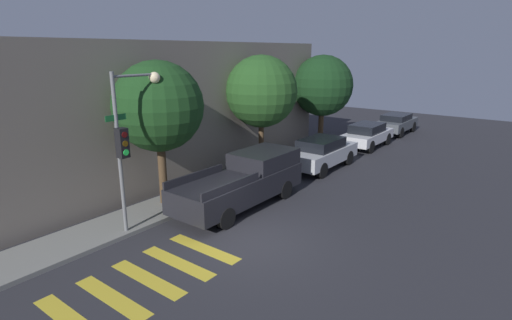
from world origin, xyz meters
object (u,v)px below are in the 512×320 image
traffic_light_pole (129,130)px  pickup_truck (245,180)px  tree_near_corner (158,107)px  tree_midblock (261,92)px  sedan_middle (367,135)px  sedan_far_end (396,123)px  tree_far_end (323,86)px  sedan_near_corner (322,152)px

traffic_light_pole → pickup_truck: bearing=-17.6°
tree_near_corner → tree_midblock: (6.14, 0.00, 0.05)m
sedan_middle → sedan_far_end: 5.18m
sedan_far_end → tree_far_end: bearing=161.1°
pickup_truck → tree_near_corner: size_ratio=1.05×
traffic_light_pole → tree_far_end: size_ratio=0.94×
traffic_light_pole → tree_midblock: tree_midblock is taller
traffic_light_pole → sedan_far_end: 21.16m
sedan_near_corner → tree_near_corner: size_ratio=0.84×
pickup_truck → sedan_far_end: 16.96m
pickup_truck → sedan_far_end: pickup_truck is taller
sedan_middle → tree_far_end: bearing=124.6°
sedan_far_end → tree_near_corner: bearing=173.0°
sedan_near_corner → tree_near_corner: (-8.04, 2.32, 2.95)m
sedan_middle → sedan_far_end: size_ratio=1.00×
sedan_middle → sedan_far_end: (5.18, 0.00, -0.02)m
tree_near_corner → tree_far_end: (12.18, 0.00, -0.09)m
sedan_middle → tree_midblock: (-7.64, 2.32, 3.04)m
sedan_middle → sedan_far_end: sedan_middle is taller
tree_near_corner → tree_far_end: tree_far_end is taller
sedan_near_corner → sedan_far_end: size_ratio=1.05×
tree_near_corner → tree_far_end: bearing=0.0°
sedan_near_corner → tree_midblock: size_ratio=0.82×
tree_far_end → pickup_truck: bearing=-167.2°
traffic_light_pole → sedan_far_end: bearing=-3.5°
pickup_truck → traffic_light_pole: bearing=162.4°
pickup_truck → sedan_near_corner: size_ratio=1.25×
traffic_light_pole → sedan_middle: 16.05m
tree_midblock → tree_far_end: bearing=0.0°
traffic_light_pole → sedan_far_end: (20.96, -1.27, -2.62)m
tree_near_corner → traffic_light_pole: bearing=-152.4°
tree_far_end → tree_near_corner: bearing=180.0°
traffic_light_pole → tree_midblock: bearing=7.4°
sedan_near_corner → sedan_far_end: bearing=0.0°
sedan_near_corner → tree_midblock: tree_midblock is taller
tree_midblock → traffic_light_pole: bearing=-172.6°
sedan_middle → tree_midblock: bearing=163.1°
sedan_far_end → tree_midblock: (-12.81, 2.32, 3.06)m
sedan_middle → tree_near_corner: bearing=170.4°
sedan_near_corner → sedan_middle: (5.73, 0.00, -0.05)m
tree_near_corner → tree_far_end: 12.18m
sedan_far_end → sedan_middle: bearing=180.0°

